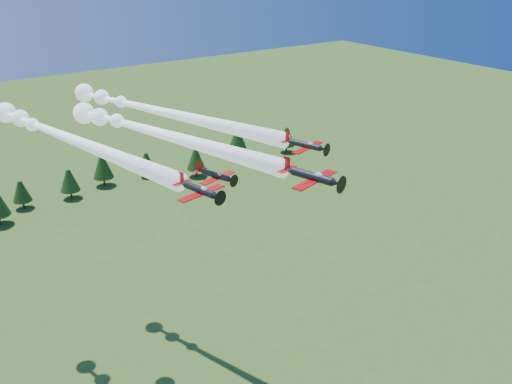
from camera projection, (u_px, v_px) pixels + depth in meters
plane_lead at (154, 132)px, 88.16m from camera, size 18.93×51.95×3.70m
plane_left at (64, 136)px, 90.45m from camera, size 16.61×56.63×3.70m
plane_right at (156, 110)px, 103.13m from camera, size 21.34×55.70×3.70m
plane_slot at (216, 175)px, 81.56m from camera, size 6.54×7.25×2.29m
treeline at (92, 175)px, 182.86m from camera, size 171.77×18.44×11.08m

